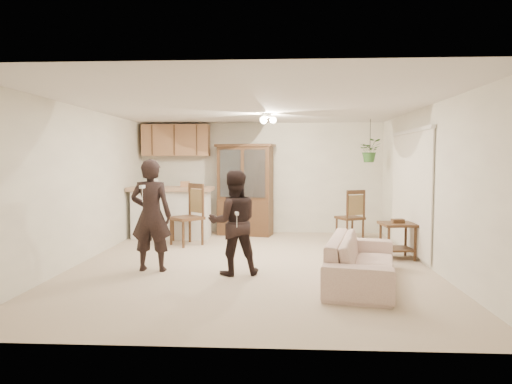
{
  "coord_description": "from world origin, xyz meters",
  "views": [
    {
      "loc": [
        0.45,
        -7.15,
        1.65
      ],
      "look_at": [
        0.05,
        0.4,
        1.13
      ],
      "focal_mm": 32.0,
      "sensor_mm": 36.0,
      "label": 1
    }
  ],
  "objects_px": {
    "chair_bar": "(185,226)",
    "chair_hutch_right": "(350,226)",
    "adult": "(151,211)",
    "child": "(234,228)",
    "sofa": "(362,256)",
    "china_hutch": "(245,190)",
    "side_table": "(397,240)",
    "chair_hutch_left": "(187,228)"
  },
  "relations": [
    {
      "from": "chair_bar",
      "to": "chair_hutch_right",
      "type": "xyz_separation_m",
      "value": [
        3.42,
        0.11,
        0.02
      ]
    },
    {
      "from": "adult",
      "to": "child",
      "type": "xyz_separation_m",
      "value": [
        1.25,
        -0.14,
        -0.22
      ]
    },
    {
      "from": "sofa",
      "to": "china_hutch",
      "type": "relative_size",
      "value": 0.94
    },
    {
      "from": "chair_bar",
      "to": "child",
      "type": "bearing_deg",
      "value": -57.79
    },
    {
      "from": "sofa",
      "to": "side_table",
      "type": "distance_m",
      "value": 1.8
    },
    {
      "from": "child",
      "to": "chair_hutch_right",
      "type": "relative_size",
      "value": 1.28
    },
    {
      "from": "sofa",
      "to": "child",
      "type": "xyz_separation_m",
      "value": [
        -1.77,
        0.37,
        0.31
      ]
    },
    {
      "from": "side_table",
      "to": "chair_bar",
      "type": "relative_size",
      "value": 0.68
    },
    {
      "from": "child",
      "to": "china_hutch",
      "type": "xyz_separation_m",
      "value": [
        -0.1,
        3.49,
        0.31
      ]
    },
    {
      "from": "side_table",
      "to": "child",
      "type": "bearing_deg",
      "value": -155.61
    },
    {
      "from": "chair_hutch_left",
      "to": "sofa",
      "type": "bearing_deg",
      "value": 3.49
    },
    {
      "from": "child",
      "to": "chair_hutch_right",
      "type": "height_order",
      "value": "child"
    },
    {
      "from": "child",
      "to": "chair_hutch_left",
      "type": "height_order",
      "value": "child"
    },
    {
      "from": "china_hutch",
      "to": "chair_hutch_right",
      "type": "bearing_deg",
      "value": -2.66
    },
    {
      "from": "chair_hutch_right",
      "to": "chair_hutch_left",
      "type": "bearing_deg",
      "value": -13.08
    },
    {
      "from": "sofa",
      "to": "chair_hutch_left",
      "type": "xyz_separation_m",
      "value": [
        -2.92,
        2.6,
        -0.03
      ]
    },
    {
      "from": "child",
      "to": "chair_bar",
      "type": "relative_size",
      "value": 1.37
    },
    {
      "from": "sofa",
      "to": "chair_hutch_right",
      "type": "bearing_deg",
      "value": 6.76
    },
    {
      "from": "chair_hutch_left",
      "to": "side_table",
      "type": "bearing_deg",
      "value": 29.99
    },
    {
      "from": "sofa",
      "to": "chair_hutch_left",
      "type": "relative_size",
      "value": 1.57
    },
    {
      "from": "china_hutch",
      "to": "adult",
      "type": "bearing_deg",
      "value": -97.05
    },
    {
      "from": "chair_hutch_left",
      "to": "chair_hutch_right",
      "type": "bearing_deg",
      "value": 57.22
    },
    {
      "from": "sofa",
      "to": "chair_hutch_left",
      "type": "height_order",
      "value": "chair_hutch_left"
    },
    {
      "from": "chair_hutch_right",
      "to": "china_hutch",
      "type": "bearing_deg",
      "value": -39.72
    },
    {
      "from": "side_table",
      "to": "chair_hutch_right",
      "type": "bearing_deg",
      "value": 107.22
    },
    {
      "from": "child",
      "to": "chair_bar",
      "type": "bearing_deg",
      "value": -77.8
    },
    {
      "from": "sofa",
      "to": "child",
      "type": "height_order",
      "value": "child"
    },
    {
      "from": "chair_hutch_right",
      "to": "adult",
      "type": "bearing_deg",
      "value": 14.44
    },
    {
      "from": "sofa",
      "to": "chair_bar",
      "type": "distance_m",
      "value": 4.43
    },
    {
      "from": "sofa",
      "to": "chair_bar",
      "type": "bearing_deg",
      "value": 56.72
    },
    {
      "from": "china_hutch",
      "to": "chair_hutch_left",
      "type": "bearing_deg",
      "value": -117.68
    },
    {
      "from": "sofa",
      "to": "chair_hutch_right",
      "type": "distance_m",
      "value": 3.31
    },
    {
      "from": "china_hutch",
      "to": "chair_hutch_left",
      "type": "distance_m",
      "value": 1.77
    },
    {
      "from": "adult",
      "to": "chair_hutch_right",
      "type": "height_order",
      "value": "adult"
    },
    {
      "from": "sofa",
      "to": "child",
      "type": "relative_size",
      "value": 1.39
    },
    {
      "from": "chair_bar",
      "to": "side_table",
      "type": "bearing_deg",
      "value": -15.05
    },
    {
      "from": "adult",
      "to": "child",
      "type": "height_order",
      "value": "adult"
    },
    {
      "from": "child",
      "to": "side_table",
      "type": "height_order",
      "value": "child"
    },
    {
      "from": "side_table",
      "to": "chair_hutch_left",
      "type": "xyz_separation_m",
      "value": [
        -3.79,
        1.03,
        0.02
      ]
    },
    {
      "from": "china_hutch",
      "to": "chair_bar",
      "type": "relative_size",
      "value": 2.03
    },
    {
      "from": "chair_hutch_left",
      "to": "chair_hutch_right",
      "type": "height_order",
      "value": "chair_hutch_left"
    },
    {
      "from": "sofa",
      "to": "chair_bar",
      "type": "relative_size",
      "value": 1.9
    }
  ]
}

